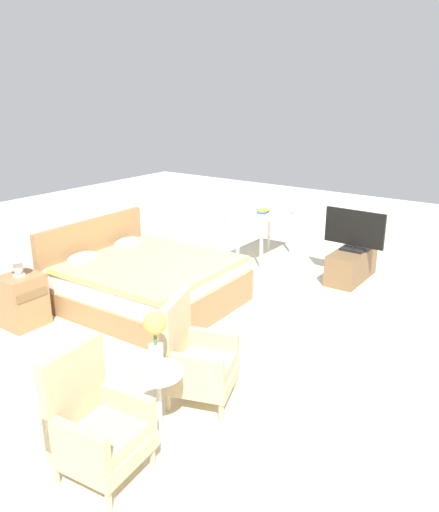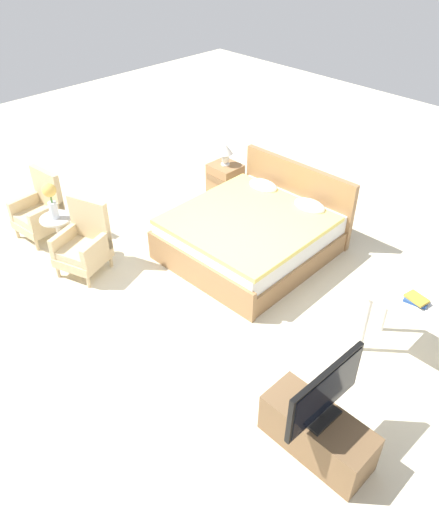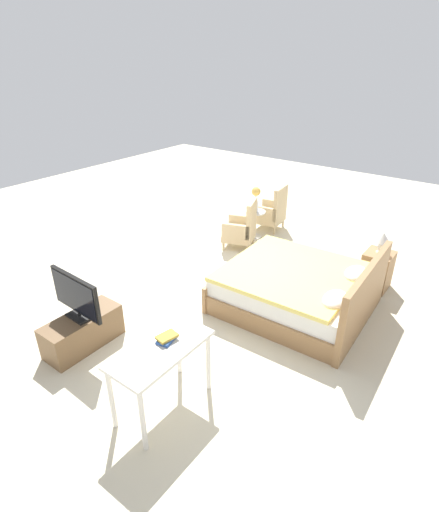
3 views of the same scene
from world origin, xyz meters
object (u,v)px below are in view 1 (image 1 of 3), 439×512
(bed, at_px, (145,282))
(tv_flatscreen, at_px, (354,230))
(armchair_by_window_left, at_px, (96,426))
(table_lamp, at_px, (17,257))
(flower_vase, at_px, (155,336))
(tv_stand, at_px, (351,265))
(vanity_desk, at_px, (266,218))
(side_table, at_px, (158,394))
(book_stack, at_px, (263,211))
(armchair_by_window_right, at_px, (196,359))
(nightstand, at_px, (23,301))

(bed, relative_size, tv_flatscreen, 2.38)
(armchair_by_window_left, bearing_deg, table_lamp, 66.58)
(bed, height_order, flower_vase, flower_vase)
(tv_stand, relative_size, vanity_desk, 0.92)
(armchair_by_window_left, xyz_separation_m, side_table, (0.56, -0.06, -0.03))
(bed, height_order, tv_flatscreen, tv_flatscreen)
(table_lamp, bearing_deg, book_stack, -15.81)
(armchair_by_window_right, xyz_separation_m, nightstand, (-0.02, 2.46, -0.08))
(armchair_by_window_right, distance_m, side_table, 0.53)
(book_stack, bearing_deg, side_table, -159.48)
(flower_vase, bearing_deg, armchair_by_window_right, 5.74)
(tv_stand, bearing_deg, vanity_desk, 85.82)
(nightstand, xyz_separation_m, table_lamp, (0.00, 0.00, 0.51))
(flower_vase, height_order, table_lamp, flower_vase)
(flower_vase, bearing_deg, bed, 46.20)
(armchair_by_window_right, distance_m, nightstand, 2.46)
(bed, xyz_separation_m, armchair_by_window_right, (-1.20, -1.76, 0.08))
(tv_flatscreen, bearing_deg, tv_stand, 178.25)
(bed, relative_size, armchair_by_window_left, 2.19)
(flower_vase, bearing_deg, tv_stand, 0.95)
(vanity_desk, bearing_deg, tv_flatscreen, -94.08)
(nightstand, bearing_deg, table_lamp, 90.00)
(side_table, height_order, table_lamp, table_lamp)
(armchair_by_window_right, xyz_separation_m, table_lamp, (-0.02, 2.46, 0.44))
(side_table, distance_m, flower_vase, 0.50)
(bed, distance_m, flower_vase, 2.56)
(armchair_by_window_right, distance_m, flower_vase, 0.71)
(book_stack, bearing_deg, armchair_by_window_left, -162.42)
(nightstand, bearing_deg, armchair_by_window_right, -89.47)
(armchair_by_window_left, relative_size, flower_vase, 1.93)
(flower_vase, bearing_deg, book_stack, 20.52)
(armchair_by_window_right, xyz_separation_m, tv_flatscreen, (3.53, 0.01, 0.35))
(bed, bearing_deg, side_table, -133.80)
(flower_vase, distance_m, vanity_desk, 4.44)
(flower_vase, bearing_deg, table_lamp, 78.59)
(armchair_by_window_right, relative_size, tv_flatscreen, 1.08)
(side_table, distance_m, tv_stand, 4.06)
(armchair_by_window_left, distance_m, side_table, 0.56)
(tv_stand, bearing_deg, bed, 143.16)
(nightstand, distance_m, tv_stand, 4.31)
(nightstand, distance_m, tv_flatscreen, 4.33)
(armchair_by_window_right, bearing_deg, table_lamp, 90.53)
(armchair_by_window_right, relative_size, vanity_desk, 0.88)
(side_table, bearing_deg, nightstand, 78.59)
(armchair_by_window_left, bearing_deg, armchair_by_window_right, -0.17)
(tv_stand, height_order, tv_flatscreen, tv_flatscreen)
(table_lamp, distance_m, book_stack, 3.67)
(bed, distance_m, tv_stand, 2.91)
(flower_vase, bearing_deg, armchair_by_window_left, 174.21)
(bed, bearing_deg, book_stack, -7.29)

